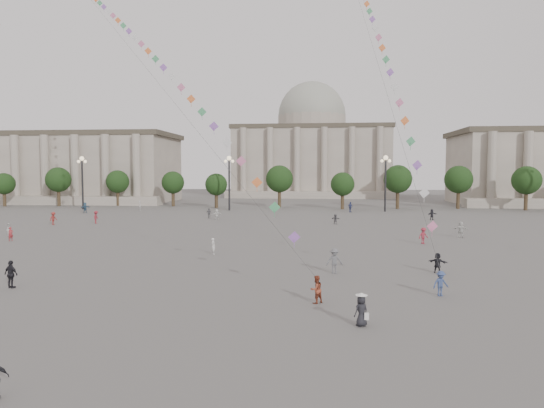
{
  "coord_description": "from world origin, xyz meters",
  "views": [
    {
      "loc": [
        2.58,
        -23.36,
        7.71
      ],
      "look_at": [
        -0.89,
        12.0,
        5.28
      ],
      "focal_mm": 32.0,
      "sensor_mm": 36.0,
      "label": 1
    }
  ],
  "objects": [
    {
      "name": "ground",
      "position": [
        0.0,
        0.0,
        0.0
      ],
      "size": [
        360.0,
        360.0,
        0.0
      ],
      "primitive_type": "plane",
      "color": "#5D5A58",
      "rests_on": "ground"
    },
    {
      "name": "hall_west",
      "position": [
        -75.0,
        93.89,
        8.43
      ],
      "size": [
        84.0,
        26.22,
        17.2
      ],
      "color": "gray",
      "rests_on": "ground"
    },
    {
      "name": "hall_central",
      "position": [
        0.0,
        129.22,
        14.23
      ],
      "size": [
        48.3,
        34.3,
        35.5
      ],
      "color": "gray",
      "rests_on": "ground"
    },
    {
      "name": "tree_row",
      "position": [
        0.0,
        78.0,
        5.39
      ],
      "size": [
        137.12,
        5.12,
        8.0
      ],
      "color": "#36281B",
      "rests_on": "ground"
    },
    {
      "name": "lamp_post_far_west",
      "position": [
        -45.0,
        70.0,
        7.35
      ],
      "size": [
        2.0,
        0.9,
        10.65
      ],
      "color": "#262628",
      "rests_on": "ground"
    },
    {
      "name": "lamp_post_mid_west",
      "position": [
        -15.0,
        70.0,
        7.35
      ],
      "size": [
        2.0,
        0.9,
        10.65
      ],
      "color": "#262628",
      "rests_on": "ground"
    },
    {
      "name": "lamp_post_mid_east",
      "position": [
        15.0,
        70.0,
        7.35
      ],
      "size": [
        2.0,
        0.9,
        10.65
      ],
      "color": "#262628",
      "rests_on": "ground"
    },
    {
      "name": "person_crowd_0",
      "position": [
        8.33,
        68.0,
        0.96
      ],
      "size": [
        1.18,
        1.05,
        1.93
      ],
      "primitive_type": "imported",
      "rotation": [
        0.0,
        0.0,
        0.64
      ],
      "color": "navy",
      "rests_on": "ground"
    },
    {
      "name": "person_crowd_1",
      "position": [
        -34.09,
        30.41,
        0.76
      ],
      "size": [
        0.91,
        0.94,
        1.52
      ],
      "primitive_type": "imported",
      "rotation": [
        0.0,
        0.0,
        2.25
      ],
      "color": "silver",
      "rests_on": "ground"
    },
    {
      "name": "person_crowd_2",
      "position": [
        -35.31,
        42.18,
        0.93
      ],
      "size": [
        1.04,
        1.36,
        1.86
      ],
      "primitive_type": "imported",
      "rotation": [
        0.0,
        0.0,
        1.25
      ],
      "color": "maroon",
      "rests_on": "ground"
    },
    {
      "name": "person_crowd_3",
      "position": [
        11.52,
        13.91,
        0.77
      ],
      "size": [
        1.48,
        1.02,
        1.54
      ],
      "primitive_type": "imported",
      "rotation": [
        0.0,
        0.0,
        2.7
      ],
      "color": "black",
      "rests_on": "ground"
    },
    {
      "name": "person_crowd_4",
      "position": [
        -13.54,
        51.54,
        0.85
      ],
      "size": [
        1.62,
        1.2,
        1.7
      ],
      "primitive_type": "imported",
      "rotation": [
        0.0,
        0.0,
        3.64
      ],
      "color": "silver",
      "rests_on": "ground"
    },
    {
      "name": "person_crowd_6",
      "position": [
        3.74,
        12.99,
        0.95
      ],
      "size": [
        1.31,
        0.87,
        1.9
      ],
      "primitive_type": "imported",
      "rotation": [
        0.0,
        0.0,
        0.14
      ],
      "color": "slate",
      "rests_on": "ground"
    },
    {
      "name": "person_crowd_7",
      "position": [
        18.94,
        34.35,
        0.93
      ],
      "size": [
        1.81,
        0.88,
        1.87
      ],
      "primitive_type": "imported",
      "rotation": [
        0.0,
        0.0,
        2.94
      ],
      "color": "silver",
      "rests_on": "ground"
    },
    {
      "name": "person_crowd_8",
      "position": [
        13.56,
        28.82,
        0.87
      ],
      "size": [
        1.3,
        1.08,
        1.75
      ],
      "primitive_type": "imported",
      "rotation": [
        0.0,
        0.0,
        0.46
      ],
      "color": "maroon",
      "rests_on": "ground"
    },
    {
      "name": "person_crowd_9",
      "position": [
        20.24,
        54.65,
        0.86
      ],
      "size": [
        1.67,
        1.11,
        1.72
      ],
      "primitive_type": "imported",
      "rotation": [
        0.0,
        0.0,
        0.41
      ],
      "color": "#232328",
      "rests_on": "ground"
    },
    {
      "name": "person_crowd_10",
      "position": [
        -32.31,
        68.0,
        0.95
      ],
      "size": [
        0.61,
        0.78,
        1.9
      ],
      "primitive_type": "imported",
      "rotation": [
        0.0,
        0.0,
        1.81
      ],
      "color": "#B4B4B0",
      "rests_on": "ground"
    },
    {
      "name": "person_crowd_12",
      "position": [
        4.92,
        47.07,
        0.74
      ],
      "size": [
        1.4,
        1.12,
        1.49
      ],
      "primitive_type": "imported",
      "rotation": [
        0.0,
        0.0,
        2.57
      ],
      "color": "#58575C",
      "rests_on": "ground"
    },
    {
      "name": "person_crowd_13",
      "position": [
        -7.19,
        20.38,
        0.76
      ],
      "size": [
        0.63,
        0.66,
        1.52
      ],
      "primitive_type": "imported",
      "rotation": [
        0.0,
        0.0,
        2.26
      ],
      "color": "silver",
      "rests_on": "ground"
    },
    {
      "name": "person_crowd_16",
      "position": [
        -15.52,
        54.58,
        0.79
      ],
      "size": [
        0.96,
        0.5,
        1.57
      ],
      "primitive_type": "imported",
      "rotation": [
        0.0,
        0.0,
        0.13
      ],
      "color": "#5D5E62",
      "rests_on": "ground"
    },
    {
      "name": "person_crowd_17",
      "position": [
        -30.1,
        44.62,
        0.93
      ],
      "size": [
        0.78,
        1.25,
        1.87
      ],
      "primitive_type": "imported",
      "rotation": [
        0.0,
        0.0,
        1.64
      ],
      "color": "maroon",
      "rests_on": "ground"
    },
    {
      "name": "person_crowd_18",
      "position": [
        -31.3,
        26.58,
        0.77
      ],
      "size": [
        0.59,
        0.67,
        1.55
      ],
      "primitive_type": "imported",
      "rotation": [
        0.0,
        0.0,
        1.1
      ],
      "color": "maroon",
      "rests_on": "ground"
    },
    {
      "name": "person_crowd_19",
      "position": [
        -40.32,
        61.59,
        0.97
      ],
      "size": [
        1.52,
        1.8,
        1.94
      ],
      "primitive_type": "imported",
      "rotation": [
        0.0,
        0.0,
        0.95
      ],
      "color": "#31526F",
      "rests_on": "ground"
    },
    {
      "name": "tourist_1",
      "position": [
        -17.59,
        6.26,
        0.92
      ],
      "size": [
        1.16,
        0.72,
        1.84
      ],
      "primitive_type": "imported",
      "rotation": [
        0.0,
        0.0,
        2.88
      ],
      "color": "black",
      "rests_on": "ground"
    },
    {
      "name": "kite_flyer_0",
      "position": [
        2.43,
        4.55,
        0.82
      ],
      "size": [
        1.01,
        0.98,
        1.64
      ],
      "primitive_type": "imported",
      "rotation": [
        0.0,
        0.0,
        3.8
      ],
      "color": "brown",
      "rests_on": "ground"
    },
    {
      "name": "kite_flyer_1",
      "position": [
        10.06,
        6.93,
        0.78
      ],
      "size": [
        1.15,
        0.88,
        1.57
      ],
      "primitive_type": "imported",
      "rotation": [
        0.0,
        0.0,
        0.32
      ],
      "color": "#344676",
      "rests_on": "ground"
    },
    {
      "name": "hat_person",
      "position": [
        4.69,
        0.57,
        0.83
      ],
      "size": [
        0.9,
        0.83,
        1.69
      ],
      "color": "black",
      "rests_on": "ground"
    },
    {
      "name": "kite_train_west",
      "position": [
        -17.57,
        29.76,
        21.55
      ],
      "size": [
        38.1,
        47.32,
        72.07
      ],
      "color": "#3F3F3F",
      "rests_on": "ground"
    },
    {
      "name": "kite_train_mid",
      "position": [
        7.98,
        37.43,
        27.46
      ],
      "size": [
        4.66,
        57.46,
        75.66
      ],
      "color": "#3F3F3F",
      "rests_on": "ground"
    }
  ]
}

